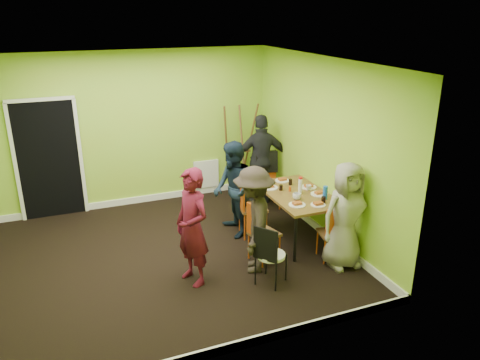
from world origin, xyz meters
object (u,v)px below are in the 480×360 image
Objects in this scene: chair_back_end at (267,168)px; easel at (239,150)px; thermos at (300,186)px; person_back_end at (262,159)px; blue_bottle at (325,193)px; chair_left_near at (260,230)px; person_left_near at (254,220)px; dining_table at (297,196)px; chair_bentwood at (269,253)px; chair_left_far at (248,203)px; chair_front_end at (334,230)px; person_standing at (192,227)px; person_left_far at (233,190)px; orange_bottle at (290,189)px; person_front_end at (346,216)px.

easel is at bearing -61.02° from chair_back_end.
person_back_end is at bearing 87.71° from thermos.
blue_bottle is at bearing -53.52° from thermos.
chair_left_near is 0.34m from person_left_near.
person_left_near reaches higher than dining_table.
chair_left_near is 0.61m from chair_bentwood.
chair_left_far is at bearing 153.65° from dining_table.
person_back_end is at bearing 101.61° from chair_front_end.
person_standing is 0.86m from person_left_near.
chair_back_end is 4.85× the size of blue_bottle.
easel is 0.62m from person_back_end.
dining_table is 0.94× the size of person_standing.
chair_back_end is 0.65× the size of person_left_far.
chair_bentwood is at bearing -105.11° from easel.
chair_front_end is 1.05m from orange_bottle.
orange_bottle is 0.05× the size of person_left_far.
orange_bottle is 0.05× the size of person_back_end.
chair_left_far reaches higher than orange_bottle.
orange_bottle is 1.23m from person_left_near.
dining_table is at bearing 94.01° from chair_back_end.
chair_left_far is at bearing 110.46° from person_standing.
blue_bottle is (0.96, -0.71, 0.29)m from chair_left_far.
chair_back_end reaches higher than chair_left_near.
person_left_near reaches higher than chair_front_end.
chair_left_near is 1.04× the size of chair_front_end.
chair_front_end is 0.33m from person_front_end.
person_left_far is at bearing 151.39° from thermos.
chair_front_end is 1.70m from person_left_far.
chair_bentwood is 0.52× the size of person_back_end.
chair_left_far is at bearing 151.79° from thermos.
person_back_end reaches higher than person_left_far.
person_back_end is at bearing 95.42° from blue_bottle.
chair_front_end reaches higher than orange_bottle.
easel reaches higher than dining_table.
blue_bottle is at bearing 83.00° from person_front_end.
chair_left_near is at bearing -141.52° from orange_bottle.
chair_front_end is (0.98, -0.37, -0.02)m from chair_left_near.
chair_back_end reaches higher than chair_left_far.
blue_bottle is 1.92m from person_back_end.
easel reaches higher than chair_bentwood.
chair_left_far reaches higher than blue_bottle.
chair_front_end and chair_bentwood have the same top height.
chair_left_far is 0.87m from thermos.
blue_bottle is 1.43m from person_left_far.
chair_front_end is at bearing 99.16° from chair_back_end.
person_left_near is (-1.15, -2.07, 0.04)m from chair_back_end.
person_left_near reaches higher than blue_bottle.
chair_front_end is 0.56× the size of person_left_far.
person_back_end reaches higher than orange_bottle.
dining_table is 1.00× the size of person_left_near.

